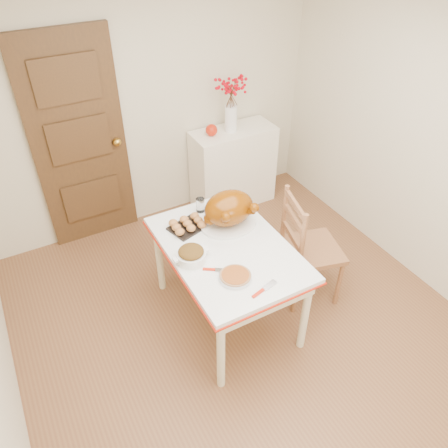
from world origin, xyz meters
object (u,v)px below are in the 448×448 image
chair_oak (312,247)px  sideboard (233,167)px  pumpkin_pie (235,276)px  kitchen_table (227,282)px  turkey_platter (229,210)px

chair_oak → sideboard: bearing=10.2°
sideboard → pumpkin_pie: bearing=-119.3°
chair_oak → pumpkin_pie: size_ratio=4.56×
kitchen_table → chair_oak: 0.78m
sideboard → pumpkin_pie: size_ratio=3.92×
kitchen_table → sideboard: bearing=58.7°
turkey_platter → kitchen_table: bearing=-112.8°
kitchen_table → pumpkin_pie: (-0.12, -0.33, 0.41)m
sideboard → kitchen_table: size_ratio=0.70×
turkey_platter → sideboard: bearing=67.8°
chair_oak → turkey_platter: bearing=76.9°
chair_oak → pumpkin_pie: (-0.88, -0.22, 0.27)m
pumpkin_pie → kitchen_table: bearing=70.4°
kitchen_table → chair_oak: size_ratio=1.24×
sideboard → pumpkin_pie: (-1.01, -1.79, 0.35)m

